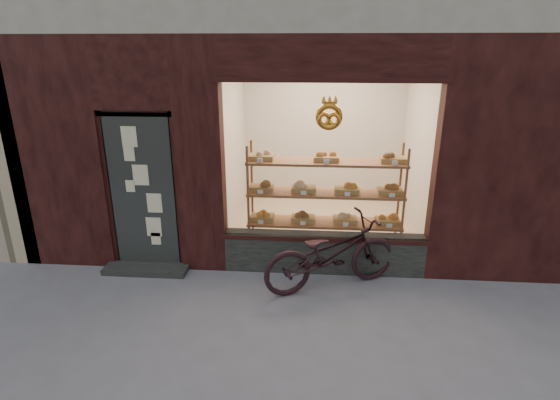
{
  "coord_description": "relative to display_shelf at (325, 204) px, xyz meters",
  "views": [
    {
      "loc": [
        0.28,
        -3.34,
        2.94
      ],
      "look_at": [
        -0.15,
        2.0,
        1.07
      ],
      "focal_mm": 28.0,
      "sensor_mm": 36.0,
      "label": 1
    }
  ],
  "objects": [
    {
      "name": "ground",
      "position": [
        -0.45,
        -2.55,
        -0.84
      ],
      "size": [
        90.0,
        90.0,
        0.0
      ],
      "primitive_type": "plane",
      "color": "slate"
    },
    {
      "name": "display_shelf",
      "position": [
        0.0,
        0.0,
        0.0
      ],
      "size": [
        2.2,
        0.45,
        1.7
      ],
      "color": "brown",
      "rests_on": "ground"
    },
    {
      "name": "bicycle",
      "position": [
        0.08,
        -0.85,
        -0.37
      ],
      "size": [
        1.9,
        1.31,
        0.95
      ],
      "primitive_type": "imported",
      "rotation": [
        0.0,
        0.0,
        1.99
      ],
      "color": "black",
      "rests_on": "ground"
    }
  ]
}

